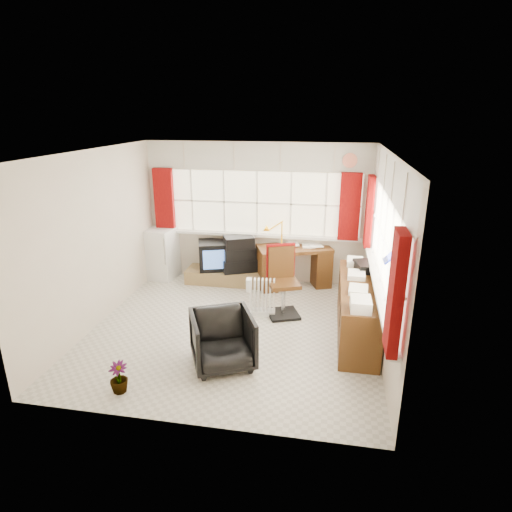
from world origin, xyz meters
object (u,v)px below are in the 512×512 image
at_px(office_chair, 223,340).
at_px(desk_lamp, 282,229).
at_px(credenza, 357,308).
at_px(radiator, 262,300).
at_px(mini_fridge, 161,253).
at_px(tv_bench, 225,276).
at_px(task_chair, 282,278).
at_px(desk, 294,264).
at_px(crt_tv, 215,255).

bearing_deg(office_chair, desk_lamp, 56.88).
bearing_deg(office_chair, credenza, 8.50).
bearing_deg(radiator, mini_fridge, 149.68).
relative_size(tv_bench, mini_fridge, 1.48).
bearing_deg(credenza, mini_fridge, 155.61).
relative_size(task_chair, mini_fridge, 1.15).
bearing_deg(tv_bench, desk, 3.68).
relative_size(credenza, crt_tv, 2.91).
bearing_deg(desk_lamp, credenza, -52.04).
relative_size(desk_lamp, mini_fridge, 0.48).
bearing_deg(credenza, desk, 122.89).
xyz_separation_m(desk, crt_tv, (-1.44, -0.04, 0.10)).
xyz_separation_m(desk, task_chair, (-0.08, -1.11, 0.17)).
xyz_separation_m(tv_bench, crt_tv, (-0.20, 0.04, 0.38)).
bearing_deg(office_chair, mini_fridge, 99.99).
bearing_deg(task_chair, office_chair, -108.70).
distance_m(desk, crt_tv, 1.45).
bearing_deg(tv_bench, desk_lamp, 5.44).
distance_m(desk_lamp, credenza, 2.15).
bearing_deg(desk, office_chair, -102.92).
xyz_separation_m(tv_bench, mini_fridge, (-1.25, 0.08, 0.35)).
bearing_deg(task_chair, desk, 85.76).
height_order(office_chair, mini_fridge, mini_fridge).
height_order(task_chair, office_chair, task_chair).
bearing_deg(tv_bench, mini_fridge, 176.35).
height_order(tv_bench, crt_tv, crt_tv).
relative_size(desk, crt_tv, 2.04).
bearing_deg(desk, task_chair, -94.24).
height_order(task_chair, crt_tv, task_chair).
height_order(radiator, crt_tv, crt_tv).
xyz_separation_m(office_chair, tv_bench, (-0.63, 2.61, -0.22)).
bearing_deg(tv_bench, task_chair, -41.51).
distance_m(task_chair, radiator, 0.46).
relative_size(desk_lamp, credenza, 0.23).
bearing_deg(task_chair, mini_fridge, 155.32).
height_order(office_chair, tv_bench, office_chair).
bearing_deg(radiator, tv_bench, 127.11).
height_order(radiator, tv_bench, radiator).
xyz_separation_m(desk_lamp, office_chair, (-0.39, -2.71, -0.71)).
relative_size(desk_lamp, crt_tv, 0.67).
height_order(desk, task_chair, task_chair).
distance_m(desk, radiator, 1.31).
height_order(desk, radiator, desk).
bearing_deg(task_chair, tv_bench, 138.49).
distance_m(radiator, tv_bench, 1.47).
bearing_deg(radiator, crt_tv, 131.81).
xyz_separation_m(desk, office_chair, (-0.62, -2.69, -0.07)).
height_order(credenza, mini_fridge, mini_fridge).
relative_size(office_chair, credenza, 0.37).
height_order(tv_bench, mini_fridge, mini_fridge).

